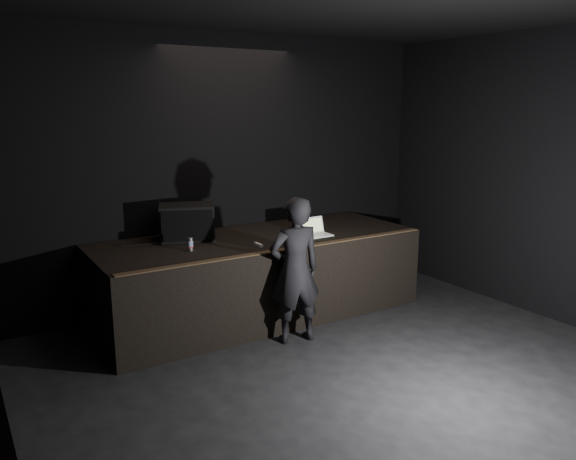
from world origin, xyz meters
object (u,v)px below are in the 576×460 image
(stage_riser, at_px, (258,276))
(stage_monitor, at_px, (187,222))
(beer_can, at_px, (190,244))
(person, at_px, (295,270))
(laptop, at_px, (316,231))

(stage_riser, distance_m, stage_monitor, 1.12)
(stage_monitor, relative_size, beer_can, 5.00)
(stage_riser, distance_m, person, 1.00)
(beer_can, bearing_deg, stage_riser, 11.30)
(stage_monitor, bearing_deg, beer_can, -88.00)
(laptop, relative_size, person, 0.19)
(beer_can, height_order, person, person)
(beer_can, bearing_deg, laptop, -3.50)
(stage_riser, height_order, stage_monitor, stage_monitor)
(laptop, bearing_deg, person, -138.46)
(stage_riser, relative_size, beer_can, 26.40)
(stage_riser, relative_size, person, 2.44)
(beer_can, bearing_deg, stage_monitor, 71.56)
(stage_riser, bearing_deg, person, -93.55)
(stage_riser, xyz_separation_m, beer_can, (-0.97, -0.19, 0.58))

